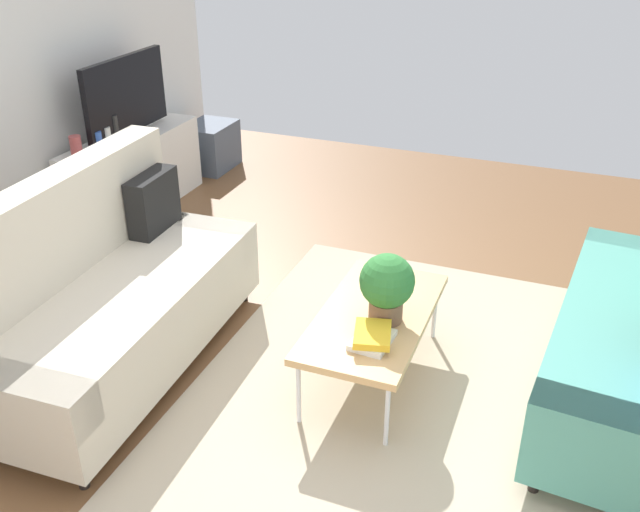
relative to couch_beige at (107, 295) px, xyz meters
name	(u,v)px	position (x,y,z in m)	size (l,w,h in m)	color
ground_plane	(350,377)	(0.35, -1.31, -0.44)	(7.68, 7.68, 0.00)	brown
area_rug	(404,389)	(0.34, -1.62, -0.44)	(2.90, 2.20, 0.01)	tan
couch_beige	(107,295)	(0.00, 0.00, 0.00)	(1.93, 0.91, 1.10)	beige
coffee_table	(374,318)	(0.39, -1.42, -0.05)	(1.10, 0.56, 0.42)	tan
tv_console	(134,173)	(1.89, 1.15, -0.12)	(1.40, 0.44, 0.64)	silver
tv	(126,99)	(1.89, 1.13, 0.51)	(1.00, 0.20, 0.64)	black
storage_trunk	(210,146)	(2.99, 1.05, -0.22)	(0.52, 0.40, 0.44)	#4C5666
potted_plant	(387,285)	(0.35, -1.49, 0.19)	(0.29, 0.29, 0.38)	brown
table_book_0	(372,340)	(0.13, -1.49, -0.01)	(0.24, 0.18, 0.03)	silver
table_book_1	(373,334)	(0.13, -1.49, 0.03)	(0.24, 0.18, 0.04)	gold
vase_0	(76,147)	(1.31, 1.20, 0.28)	(0.09, 0.09, 0.17)	#B24C4C
bottle_0	(99,143)	(1.46, 1.11, 0.28)	(0.06, 0.06, 0.17)	#3359B2
bottle_1	(108,138)	(1.57, 1.11, 0.28)	(0.06, 0.06, 0.17)	silver
bottle_2	(116,130)	(1.68, 1.11, 0.32)	(0.05, 0.05, 0.24)	#262626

